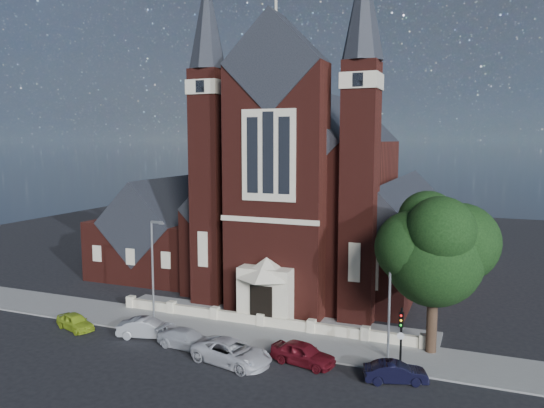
{
  "coord_description": "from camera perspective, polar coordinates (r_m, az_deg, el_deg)",
  "views": [
    {
      "loc": [
        15.27,
        -29.45,
        14.15
      ],
      "look_at": [
        -1.33,
        12.0,
        8.76
      ],
      "focal_mm": 35.0,
      "sensor_mm": 36.0,
      "label": 1
    }
  ],
  "objects": [
    {
      "name": "pavement_strip",
      "position": [
        39.82,
        -2.3,
        -13.94
      ],
      "size": [
        60.0,
        5.0,
        0.12
      ],
      "primitive_type": "cube",
      "color": "slate",
      "rests_on": "ground"
    },
    {
      "name": "parish_hall",
      "position": [
        57.72,
        -11.4,
        -3.38
      ],
      "size": [
        12.0,
        12.2,
        10.24
      ],
      "color": "#441712",
      "rests_on": "ground"
    },
    {
      "name": "car_white_suv",
      "position": [
        35.02,
        -4.34,
        -15.63
      ],
      "size": [
        5.82,
        3.62,
        1.5
      ],
      "primitive_type": "imported",
      "rotation": [
        0.0,
        0.0,
        1.35
      ],
      "color": "silver",
      "rests_on": "ground"
    },
    {
      "name": "car_lime_van",
      "position": [
        43.31,
        -20.41,
        -11.78
      ],
      "size": [
        3.87,
        2.53,
        1.22
      ],
      "primitive_type": "imported",
      "rotation": [
        0.0,
        0.0,
        1.24
      ],
      "color": "#A8C727",
      "rests_on": "ground"
    },
    {
      "name": "street_lamp_right",
      "position": [
        35.17,
        12.69,
        -9.05
      ],
      "size": [
        1.16,
        0.22,
        8.09
      ],
      "color": "gray",
      "rests_on": "ground"
    },
    {
      "name": "church",
      "position": [
        54.89,
        5.54,
        0.61
      ],
      "size": [
        20.01,
        34.9,
        29.2
      ],
      "color": "#441712",
      "rests_on": "ground"
    },
    {
      "name": "car_silver_a",
      "position": [
        40.21,
        -13.27,
        -12.86
      ],
      "size": [
        4.47,
        2.63,
        1.39
      ],
      "primitive_type": "imported",
      "rotation": [
        0.0,
        0.0,
        1.86
      ],
      "color": "gray",
      "rests_on": "ground"
    },
    {
      "name": "car_silver_b",
      "position": [
        37.83,
        -9.13,
        -14.14
      ],
      "size": [
        4.54,
        2.21,
        1.27
      ],
      "primitive_type": "imported",
      "rotation": [
        0.0,
        0.0,
        1.47
      ],
      "color": "#B2B4BA",
      "rests_on": "ground"
    },
    {
      "name": "ground",
      "position": [
        49.08,
        2.79,
        -9.89
      ],
      "size": [
        120.0,
        120.0,
        0.0
      ],
      "primitive_type": "plane",
      "color": "black",
      "rests_on": "ground"
    },
    {
      "name": "traffic_signal",
      "position": [
        34.17,
        13.71,
        -13.11
      ],
      "size": [
        0.28,
        0.42,
        4.0
      ],
      "color": "black",
      "rests_on": "ground"
    },
    {
      "name": "car_navy",
      "position": [
        33.41,
        13.14,
        -17.22
      ],
      "size": [
        3.92,
        2.41,
        1.22
      ],
      "primitive_type": "imported",
      "rotation": [
        0.0,
        0.0,
        1.9
      ],
      "color": "black",
      "rests_on": "ground"
    },
    {
      "name": "forecourt_paving",
      "position": [
        43.28,
        -0.09,
        -12.2
      ],
      "size": [
        26.0,
        3.0,
        0.14
      ],
      "primitive_type": "cube",
      "color": "slate",
      "rests_on": "ground"
    },
    {
      "name": "forecourt_wall",
      "position": [
        41.54,
        -1.14,
        -13.04
      ],
      "size": [
        24.0,
        0.4,
        0.9
      ],
      "primitive_type": "cube",
      "color": "beige",
      "rests_on": "ground"
    },
    {
      "name": "car_dark_red",
      "position": [
        34.93,
        3.34,
        -15.74
      ],
      "size": [
        4.51,
        2.56,
        1.45
      ],
      "primitive_type": "imported",
      "rotation": [
        0.0,
        0.0,
        1.36
      ],
      "color": "maroon",
      "rests_on": "ground"
    },
    {
      "name": "street_lamp_left",
      "position": [
        41.8,
        -12.63,
        -6.5
      ],
      "size": [
        1.16,
        0.22,
        8.09
      ],
      "color": "gray",
      "rests_on": "ground"
    },
    {
      "name": "street_tree",
      "position": [
        35.98,
        17.19,
        -4.96
      ],
      "size": [
        6.4,
        6.6,
        10.7
      ],
      "color": "black",
      "rests_on": "ground"
    }
  ]
}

